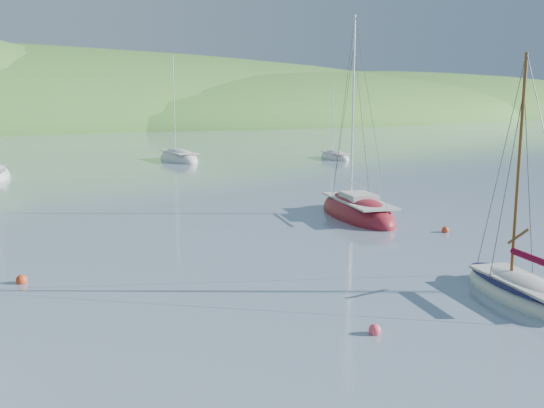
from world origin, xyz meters
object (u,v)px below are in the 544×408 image
daysailer_white (523,293)px  distant_sloop_b (179,159)px  sloop_red (357,213)px  distant_sloop_d (335,157)px

daysailer_white → distant_sloop_b: size_ratio=0.70×
daysailer_white → sloop_red: size_ratio=0.71×
daysailer_white → sloop_red: (4.81, 14.81, 0.02)m
distant_sloop_b → distant_sloop_d: bearing=-20.3°
daysailer_white → distant_sloop_b: bearing=97.8°
distant_sloop_d → sloop_red: bearing=-111.4°
daysailer_white → distant_sloop_d: (26.15, 44.61, -0.04)m
daysailer_white → distant_sloop_d: size_ratio=0.97×
distant_sloop_b → sloop_red: bearing=-93.0°
sloop_red → distant_sloop_b: distant_sloop_b is taller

